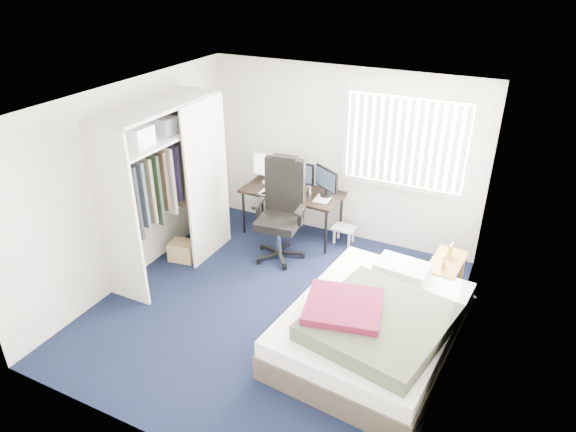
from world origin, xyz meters
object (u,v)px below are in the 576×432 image
Objects in this scene: desk at (293,188)px; office_chair at (281,220)px; nightstand at (446,265)px; bed at (373,326)px.

desk is 1.05× the size of office_chair.
office_chair is at bearing -79.83° from desk.
bed is (-0.49, -1.33, -0.13)m from nightstand.
desk reaches higher than nightstand.
office_chair is 1.92× the size of nightstand.
office_chair is at bearing -179.40° from nightstand.
office_chair is 2.20m from bed.
office_chair is 2.25m from nightstand.
desk is 2.44m from nightstand.
desk reaches higher than bed.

